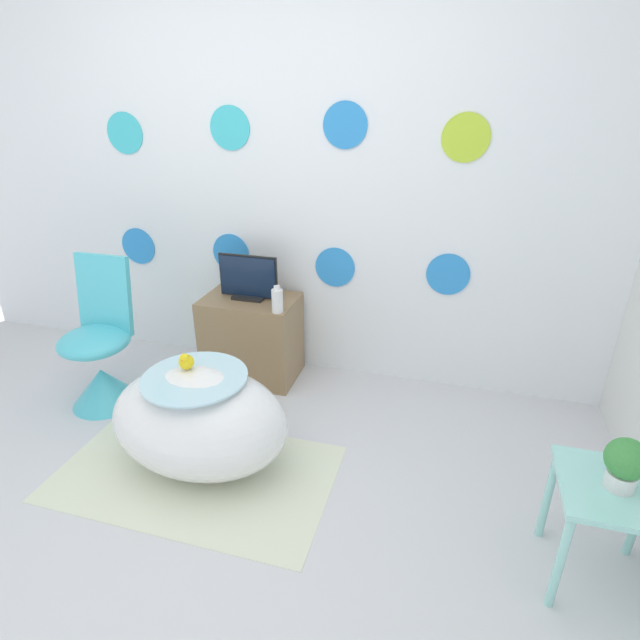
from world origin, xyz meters
name	(u,v)px	position (x,y,z in m)	size (l,w,h in m)	color
ground_plane	(143,570)	(0.00, 0.00, 0.00)	(12.00, 12.00, 0.00)	silver
wall_back_dotted	(284,170)	(0.00, 1.77, 1.30)	(4.96, 0.05, 2.60)	white
rug	(196,473)	(-0.07, 0.55, 0.00)	(1.35, 0.79, 0.01)	silver
bathtub	(200,421)	(-0.06, 0.63, 0.27)	(0.88, 0.60, 0.53)	white
rubber_duck	(186,361)	(-0.11, 0.66, 0.57)	(0.07, 0.08, 0.09)	yellow
chair	(100,361)	(-0.90, 0.98, 0.27)	(0.40, 0.40, 0.88)	#4CC6DB
tv_cabinet	(252,338)	(-0.16, 1.52, 0.28)	(0.58, 0.39, 0.55)	#8E704C
tv	(248,280)	(-0.16, 1.52, 0.67)	(0.38, 0.12, 0.28)	black
vase	(277,300)	(0.08, 1.37, 0.62)	(0.07, 0.07, 0.16)	white
side_table	(612,506)	(1.69, 0.45, 0.37)	(0.39, 0.38, 0.45)	#99E0D8
potted_plant_left	(626,462)	(1.69, 0.45, 0.56)	(0.14, 0.14, 0.20)	white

